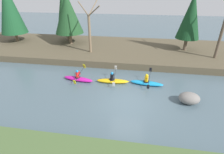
% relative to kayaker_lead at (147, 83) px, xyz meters
% --- Properties ---
extents(ground_plane, '(90.00, 90.00, 0.00)m').
position_rel_kayaker_lead_xyz_m(ground_plane, '(-1.36, -2.76, -0.22)').
color(ground_plane, '#4C606B').
extents(riverbank_far, '(44.00, 9.93, 0.69)m').
position_rel_kayaker_lead_xyz_m(riverbank_far, '(-1.36, 7.64, 0.12)').
color(riverbank_far, brown).
rests_on(riverbank_far, ground).
extents(conifer_tree_far_left, '(3.29, 3.29, 7.39)m').
position_rel_kayaker_lead_xyz_m(conifer_tree_far_left, '(-17.32, 8.25, 4.72)').
color(conifer_tree_far_left, brown).
rests_on(conifer_tree_far_left, riverbank_far).
extents(conifer_tree_left, '(2.50, 2.50, 7.47)m').
position_rel_kayaker_lead_xyz_m(conifer_tree_left, '(-10.73, 10.06, 4.85)').
color(conifer_tree_left, brown).
rests_on(conifer_tree_left, riverbank_far).
extents(conifer_tree_mid_left, '(3.49, 3.49, 6.12)m').
position_rel_kayaker_lead_xyz_m(conifer_tree_mid_left, '(-9.65, 8.28, 4.21)').
color(conifer_tree_mid_left, brown).
rests_on(conifer_tree_mid_left, riverbank_far).
extents(conifer_tree_centre, '(2.55, 2.55, 6.22)m').
position_rel_kayaker_lead_xyz_m(conifer_tree_centre, '(4.45, 7.85, 4.25)').
color(conifer_tree_centre, brown).
rests_on(conifer_tree_centre, riverbank_far).
extents(bare_tree_upstream, '(3.01, 2.97, 5.40)m').
position_rel_kayaker_lead_xyz_m(bare_tree_upstream, '(-6.23, 5.51, 3.02)').
color(bare_tree_upstream, '#7A664C').
rests_on(bare_tree_upstream, riverbank_far).
extents(bare_tree_mid_upstream, '(3.95, 3.91, 7.21)m').
position_rel_kayaker_lead_xyz_m(bare_tree_mid_upstream, '(7.06, 5.69, 3.86)').
color(bare_tree_mid_upstream, brown).
rests_on(bare_tree_mid_upstream, riverbank_far).
extents(kayaker_lead, '(2.79, 2.07, 1.20)m').
position_rel_kayaker_lead_xyz_m(kayaker_lead, '(0.00, 0.00, 0.00)').
color(kayaker_lead, '#1993D6').
rests_on(kayaker_lead, ground).
extents(kayaker_middle, '(2.78, 2.07, 1.20)m').
position_rel_kayaker_lead_xyz_m(kayaker_middle, '(-2.85, -0.07, 0.00)').
color(kayaker_middle, yellow).
rests_on(kayaker_middle, ground).
extents(kayaker_trailing, '(2.80, 2.07, 1.20)m').
position_rel_kayaker_lead_xyz_m(kayaker_trailing, '(-5.85, -0.17, 0.00)').
color(kayaker_trailing, '#C61999').
rests_on(kayaker_trailing, ground).
extents(boulder_midstream, '(1.42, 1.11, 0.80)m').
position_rel_kayaker_lead_xyz_m(boulder_midstream, '(2.83, -2.14, 0.18)').
color(boulder_midstream, gray).
rests_on(boulder_midstream, ground).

